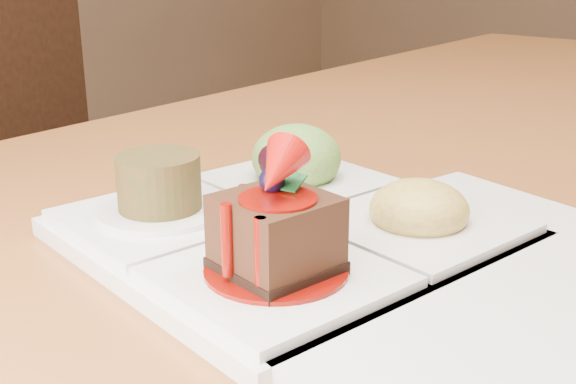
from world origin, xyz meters
The scene contains 3 objects.
chair_left centered at (-0.89, 0.02, 0.51)m, with size 0.48×0.48×0.90m.
sampler_plate centered at (-0.12, -0.29, 0.77)m, with size 0.28×0.28×0.10m.
second_plate centered at (0.02, -0.29, 0.76)m, with size 0.29×0.29×0.01m, color silver.
Camera 1 is at (0.16, -0.63, 0.94)m, focal length 45.00 mm.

